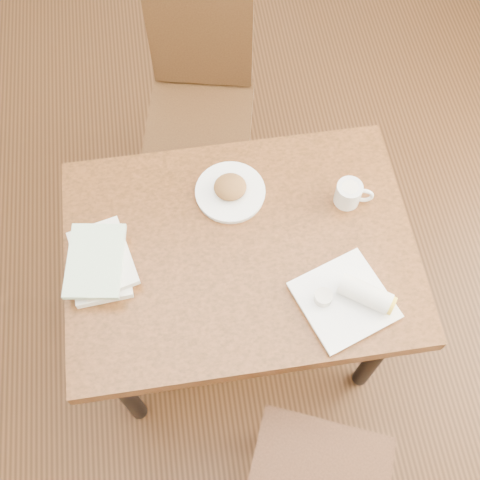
{
  "coord_description": "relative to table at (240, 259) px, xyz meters",
  "views": [
    {
      "loc": [
        -0.12,
        -0.81,
        2.44
      ],
      "look_at": [
        0.0,
        0.0,
        0.8
      ],
      "focal_mm": 45.0,
      "sensor_mm": 36.0,
      "label": 1
    }
  ],
  "objects": [
    {
      "name": "coffee_mug",
      "position": [
        0.37,
        0.12,
        0.13
      ],
      "size": [
        0.12,
        0.08,
        0.08
      ],
      "color": "white",
      "rests_on": "table"
    },
    {
      "name": "room_walls",
      "position": [
        0.0,
        0.0,
        0.97
      ],
      "size": [
        4.02,
        5.02,
        2.8
      ],
      "color": "silver",
      "rests_on": "ground"
    },
    {
      "name": "ground",
      "position": [
        0.0,
        0.0,
        -0.67
      ],
      "size": [
        4.0,
        5.0,
        0.01
      ],
      "primitive_type": "cube",
      "color": "#472814",
      "rests_on": "ground"
    },
    {
      "name": "table",
      "position": [
        0.0,
        0.0,
        0.0
      ],
      "size": [
        1.1,
        0.8,
        0.75
      ],
      "color": "brown",
      "rests_on": "ground"
    },
    {
      "name": "book_stack",
      "position": [
        -0.43,
        -0.0,
        0.12
      ],
      "size": [
        0.23,
        0.28,
        0.07
      ],
      "color": "white",
      "rests_on": "table"
    },
    {
      "name": "plate_scone",
      "position": [
        -0.0,
        0.2,
        0.11
      ],
      "size": [
        0.23,
        0.23,
        0.07
      ],
      "color": "white",
      "rests_on": "table"
    },
    {
      "name": "chair_far",
      "position": [
        -0.04,
        0.8,
        -0.11
      ],
      "size": [
        0.5,
        0.5,
        0.95
      ],
      "color": "#452B13",
      "rests_on": "ground"
    },
    {
      "name": "plate_burrito",
      "position": [
        0.3,
        -0.23,
        0.12
      ],
      "size": [
        0.32,
        0.32,
        0.08
      ],
      "color": "white",
      "rests_on": "table"
    }
  ]
}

